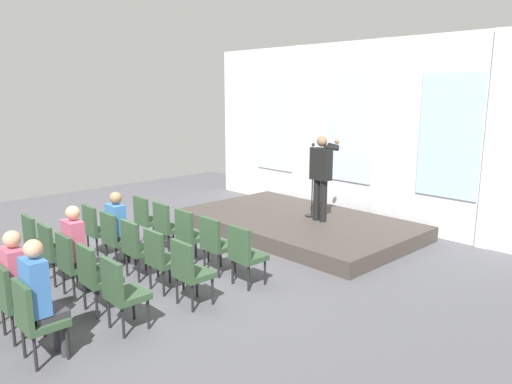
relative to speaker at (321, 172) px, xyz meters
name	(u,v)px	position (x,y,z in m)	size (l,w,h in m)	color
ground_plane	(136,278)	(-0.47, -3.96, -1.30)	(14.45, 14.45, 0.00)	#4C4C51
rear_partition	(352,132)	(-0.43, 1.59, 0.69)	(8.75, 0.14, 3.97)	silver
stage_platform	(298,224)	(-0.47, -0.15, -1.15)	(4.75, 2.90, 0.30)	#3F3833
speaker	(321,172)	(0.00, 0.00, 0.00)	(0.50, 0.69, 1.73)	black
mic_stand	(312,201)	(-0.35, 0.15, -0.67)	(0.28, 0.28, 1.55)	black
chair_r0_c0	(147,217)	(-1.86, -2.91, -0.77)	(0.46, 0.44, 0.94)	black
chair_r0_c1	(167,225)	(-1.17, -2.91, -0.77)	(0.46, 0.44, 0.94)	black
chair_r0_c2	(190,233)	(-0.47, -2.91, -0.77)	(0.46, 0.44, 0.94)	black
chair_r0_c3	(215,242)	(0.23, -2.91, -0.77)	(0.46, 0.44, 0.94)	black
chair_r0_c4	(245,252)	(0.93, -2.91, -0.77)	(0.46, 0.44, 0.94)	black
chair_r1_c0	(96,227)	(-1.86, -3.93, -0.77)	(0.46, 0.44, 0.94)	black
chair_r1_c1	(115,236)	(-1.17, -3.93, -0.77)	(0.46, 0.44, 0.94)	black
audience_r1_c1	(119,225)	(-1.17, -3.84, -0.59)	(0.36, 0.39, 1.28)	#2D2D33
chair_r1_c2	(137,246)	(-0.47, -3.93, -0.77)	(0.46, 0.44, 0.94)	black
chair_r1_c3	(161,256)	(0.23, -3.93, -0.77)	(0.46, 0.44, 0.94)	black
chair_r1_c4	(189,269)	(0.93, -3.93, -0.77)	(0.46, 0.44, 0.94)	black
chair_r2_c0	(37,239)	(-1.86, -4.94, -0.77)	(0.46, 0.44, 0.94)	black
chair_r2_c1	(54,249)	(-1.17, -4.94, -0.77)	(0.46, 0.44, 0.94)	black
chair_r2_c2	(73,261)	(-0.47, -4.94, -0.77)	(0.46, 0.44, 0.94)	black
audience_r2_c2	(78,246)	(-0.47, -4.86, -0.56)	(0.36, 0.39, 1.33)	#2D2D33
chair_r2_c3	(95,274)	(0.23, -4.94, -0.77)	(0.46, 0.44, 0.94)	black
chair_r2_c4	(121,290)	(0.93, -4.94, -0.77)	(0.46, 0.44, 0.94)	black
chair_r3_c3	(14,296)	(0.23, -5.95, -0.77)	(0.46, 0.44, 0.94)	black
audience_r3_c3	(19,278)	(0.23, -5.87, -0.56)	(0.36, 0.39, 1.33)	#2D2D33
chair_r3_c4	(35,316)	(0.93, -5.95, -0.77)	(0.46, 0.44, 0.94)	black
audience_r3_c4	(41,294)	(0.93, -5.87, -0.54)	(0.36, 0.39, 1.38)	#2D2D33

